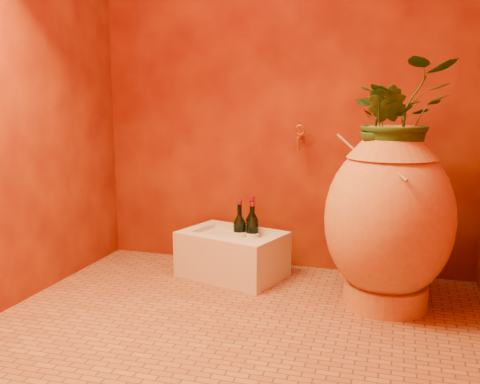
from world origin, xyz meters
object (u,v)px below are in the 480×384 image
(wine_bottle_b, at_px, (240,234))
(wall_tap, at_px, (300,136))
(amphora, at_px, (389,219))
(wine_bottle_a, at_px, (252,235))
(wine_bottle_c, at_px, (252,231))
(stone_basin, at_px, (232,255))

(wine_bottle_b, xyz_separation_m, wall_tap, (0.33, 0.23, 0.61))
(amphora, relative_size, wall_tap, 6.09)
(wine_bottle_a, bearing_deg, wine_bottle_c, 108.54)
(wine_bottle_a, distance_m, wall_tap, 0.70)
(amphora, relative_size, stone_basin, 1.37)
(wine_bottle_b, distance_m, wine_bottle_c, 0.10)
(wine_bottle_a, xyz_separation_m, wall_tap, (0.25, 0.23, 0.61))
(amphora, bearing_deg, wine_bottle_c, 159.90)
(wine_bottle_a, relative_size, wall_tap, 2.03)
(amphora, xyz_separation_m, wall_tap, (-0.58, 0.47, 0.40))
(amphora, xyz_separation_m, wine_bottle_a, (-0.83, 0.24, -0.21))
(amphora, bearing_deg, wine_bottle_a, 163.58)
(wine_bottle_b, xyz_separation_m, wine_bottle_c, (0.06, 0.07, 0.01))
(stone_basin, xyz_separation_m, wall_tap, (0.38, 0.24, 0.75))
(stone_basin, xyz_separation_m, wine_bottle_c, (0.11, 0.09, 0.15))
(amphora, height_order, wine_bottle_b, amphora)
(stone_basin, height_order, wine_bottle_c, wine_bottle_c)
(wine_bottle_b, bearing_deg, stone_basin, -165.57)
(wine_bottle_c, bearing_deg, wall_tap, 30.40)
(wine_bottle_c, distance_m, wall_tap, 0.68)
(amphora, height_order, wine_bottle_a, amphora)
(amphora, distance_m, wine_bottle_b, 0.97)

